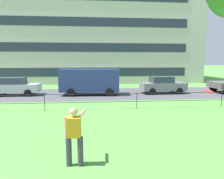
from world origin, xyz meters
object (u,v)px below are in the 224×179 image
Objects in this scene: frisbee at (208,91)px; apartment_building_background at (78,28)px; car_grey_center at (162,85)px; person_thrower at (74,134)px; car_silver_left at (15,86)px; panel_van_right at (90,80)px.

apartment_building_background is at bearing 101.22° from frisbee.
frisbee is at bearing -103.90° from car_grey_center.
frisbee is 13.03m from car_grey_center.
person_thrower is 3.89m from frisbee.
car_silver_left is 12.98m from car_grey_center.
car_silver_left is 6.41m from panel_van_right.
car_grey_center is at bearing 76.10° from frisbee.
car_silver_left is 0.99× the size of car_grey_center.
panel_van_right is 6.61m from car_grey_center.
panel_van_right is 1.25× the size of car_grey_center.
frisbee is at bearing -78.78° from apartment_building_background.
person_thrower is at bearing 178.12° from frisbee.
car_silver_left is (-9.86, 12.63, -1.28)m from frisbee.
panel_van_right reaches higher than car_silver_left.
car_grey_center is 0.12× the size of apartment_building_background.
car_grey_center is at bearing 61.30° from person_thrower.
panel_van_right is at bearing -178.14° from car_grey_center.
apartment_building_background is (-8.45, 14.31, 7.17)m from car_grey_center.
car_silver_left is 0.12× the size of apartment_building_background.
apartment_building_background is (-1.63, 26.77, 7.05)m from person_thrower.
apartment_building_background is (-5.33, 26.89, 5.89)m from frisbee.
person_thrower is 13.94m from car_silver_left.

